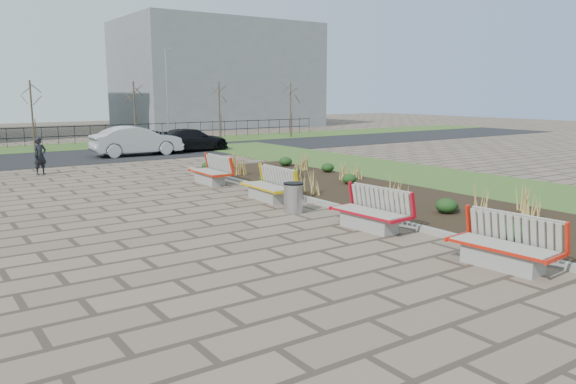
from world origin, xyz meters
TOP-DOWN VIEW (x-y plane):
  - ground at (0.00, 0.00)m, footprint 120.00×120.00m
  - planting_bed at (6.25, 5.00)m, footprint 4.50×18.00m
  - planting_curb at (3.92, 5.00)m, footprint 0.16×18.00m
  - grass_verge_near at (11.00, 5.00)m, footprint 5.00×38.00m
  - grass_verge_far at (0.00, 28.00)m, footprint 80.00×5.00m
  - road at (0.00, 22.00)m, footprint 80.00×7.00m
  - bench_a at (3.00, -2.10)m, footprint 1.08×2.17m
  - bench_b at (3.00, 1.65)m, footprint 1.04×2.16m
  - bench_c at (3.00, 6.31)m, footprint 0.95×2.12m
  - bench_d at (3.00, 10.31)m, footprint 0.93×2.11m
  - litter_bin at (2.61, 4.34)m, footprint 0.55×0.55m
  - pedestrian at (-1.69, 16.29)m, footprint 0.67×0.56m
  - car_silver at (4.08, 20.96)m, footprint 4.79×1.82m
  - car_black at (7.43, 21.30)m, footprint 4.59×2.19m
  - tree_c at (0.00, 26.50)m, footprint 1.40×1.40m
  - tree_d at (6.00, 26.50)m, footprint 1.40×1.40m
  - tree_e at (12.00, 26.50)m, footprint 1.40×1.40m
  - tree_f at (18.00, 26.50)m, footprint 1.40×1.40m
  - lamp_east at (8.00, 26.00)m, footprint 0.24×0.60m
  - railing_fence at (0.00, 29.50)m, footprint 44.00×0.10m
  - building_grey at (20.00, 42.00)m, footprint 18.00×12.00m

SIDE VIEW (x-z plane):
  - ground at x=0.00m, z-range 0.00..0.00m
  - road at x=0.00m, z-range 0.00..0.02m
  - grass_verge_near at x=11.00m, z-range 0.00..0.04m
  - grass_verge_far at x=0.00m, z-range 0.00..0.04m
  - planting_bed at x=6.25m, z-range 0.00..0.10m
  - planting_curb at x=3.92m, z-range 0.00..0.15m
  - litter_bin at x=2.61m, z-range 0.00..0.83m
  - bench_a at x=3.00m, z-range 0.00..1.00m
  - bench_b at x=3.00m, z-range 0.00..1.00m
  - bench_c at x=3.00m, z-range 0.00..1.00m
  - bench_d at x=3.00m, z-range 0.00..1.00m
  - railing_fence at x=0.00m, z-range 0.04..1.24m
  - car_black at x=7.43m, z-range 0.02..1.31m
  - pedestrian at x=-1.69m, z-range 0.00..1.56m
  - car_silver at x=4.08m, z-range 0.02..1.58m
  - tree_c at x=0.00m, z-range 0.04..4.04m
  - tree_d at x=6.00m, z-range 0.04..4.04m
  - tree_e at x=12.00m, z-range 0.04..4.04m
  - tree_f at x=18.00m, z-range 0.04..4.04m
  - lamp_east at x=8.00m, z-range 0.04..6.04m
  - building_grey at x=20.00m, z-range 0.00..10.00m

